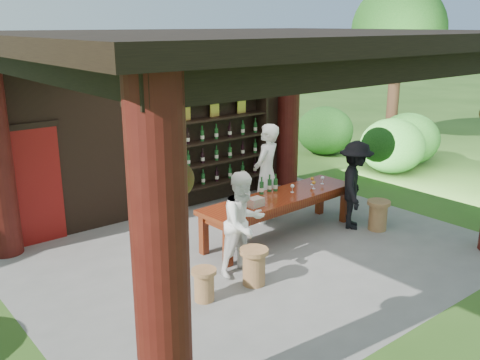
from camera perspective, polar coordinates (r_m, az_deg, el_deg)
ground at (r=8.83m, az=1.65°, el=-7.75°), size 90.00×90.00×0.00m
pavilion at (r=8.51m, az=-0.19°, el=6.37°), size 7.50×6.00×3.60m
wine_shelf at (r=10.92m, az=-2.52°, el=3.06°), size 2.48×0.38×2.18m
tasting_table at (r=9.28m, az=4.27°, el=-2.39°), size 3.16×0.95×0.75m
stool_near_left at (r=7.72m, az=1.50°, el=-9.11°), size 0.41×0.41×0.54m
stool_near_right at (r=9.98m, az=14.51°, el=-3.58°), size 0.42×0.42×0.55m
stool_far_left at (r=7.34m, az=-3.85°, el=-10.99°), size 0.34×0.34×0.45m
host at (r=9.92m, az=2.84°, el=0.70°), size 0.80×0.68×1.86m
guest_woman at (r=7.86m, az=0.38°, el=-4.67°), size 0.78×0.62×1.57m
guest_man at (r=9.85m, az=12.17°, el=-0.53°), size 1.18×1.12×1.61m
table_bottles at (r=9.38m, az=3.11°, el=-0.39°), size 0.39×0.12×0.31m
table_glasses at (r=9.74m, az=7.52°, el=-0.36°), size 0.87×0.26×0.15m
napkin_basket at (r=8.67m, az=1.66°, el=-2.38°), size 0.27×0.19×0.14m
shrubs at (r=10.65m, az=9.07°, el=-0.44°), size 14.52×8.65×1.36m
trees at (r=11.63m, az=9.13°, el=15.00°), size 22.15×9.04×4.80m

